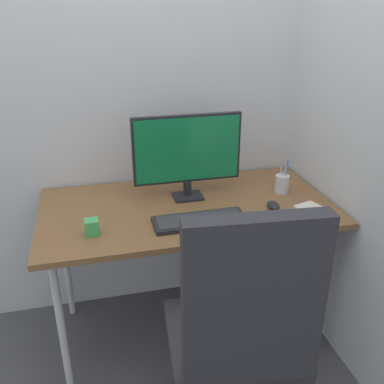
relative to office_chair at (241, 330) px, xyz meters
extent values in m
plane|color=#4C4C51|center=(-0.03, 0.71, -0.60)|extent=(8.00, 8.00, 0.00)
cube|color=silver|center=(-0.03, 1.10, 0.80)|extent=(3.08, 0.04, 2.80)
cube|color=silver|center=(0.70, 0.46, 0.80)|extent=(0.04, 2.42, 2.80)
cube|color=brown|center=(-0.03, 0.71, 0.15)|extent=(1.39, 0.73, 0.03)
cylinder|color=silver|center=(-0.65, 0.42, -0.23)|extent=(0.03, 0.03, 0.73)
cylinder|color=silver|center=(0.59, 0.42, -0.23)|extent=(0.03, 0.03, 0.73)
cylinder|color=silver|center=(-0.65, 1.00, -0.23)|extent=(0.03, 0.03, 0.73)
cylinder|color=silver|center=(0.59, 1.00, -0.23)|extent=(0.03, 0.03, 0.73)
sphere|color=black|center=(0.24, 0.24, -0.57)|extent=(0.05, 0.05, 0.05)
sphere|color=black|center=(-0.05, 0.36, -0.57)|extent=(0.05, 0.05, 0.05)
cylinder|color=#B2B5BA|center=(0.01, 0.10, -0.35)|extent=(0.04, 0.04, 0.34)
cube|color=#2D2D33|center=(0.01, 0.10, -0.14)|extent=(0.53, 0.48, 0.09)
cube|color=#2D2D33|center=(-0.01, -0.12, 0.21)|extent=(0.45, 0.11, 0.60)
cube|color=black|center=(0.00, 0.79, 0.17)|extent=(0.14, 0.12, 0.01)
cube|color=black|center=(0.00, 0.80, 0.22)|extent=(0.04, 0.02, 0.09)
cube|color=black|center=(0.00, 0.80, 0.41)|extent=(0.53, 0.02, 0.33)
cube|color=#14723F|center=(0.00, 0.79, 0.41)|extent=(0.51, 0.01, 0.31)
cube|color=black|center=(-0.01, 0.52, 0.17)|extent=(0.42, 0.15, 0.02)
cube|color=#333338|center=(-0.01, 0.52, 0.18)|extent=(0.38, 0.12, 0.00)
ellipsoid|color=black|center=(0.36, 0.58, 0.18)|extent=(0.06, 0.09, 0.03)
cylinder|color=silver|center=(0.48, 0.74, 0.21)|extent=(0.07, 0.07, 0.09)
cylinder|color=silver|center=(0.47, 0.74, 0.26)|extent=(0.02, 0.01, 0.10)
cylinder|color=silver|center=(0.48, 0.74, 0.26)|extent=(0.02, 0.01, 0.10)
torus|color=purple|center=(0.48, 0.74, 0.22)|extent=(0.03, 0.04, 0.01)
cylinder|color=#337FD8|center=(0.49, 0.74, 0.26)|extent=(0.02, 0.01, 0.15)
cube|color=silver|center=(0.53, 0.49, 0.17)|extent=(0.15, 0.18, 0.02)
cube|color=#3FAD59|center=(-0.48, 0.53, 0.19)|extent=(0.06, 0.06, 0.07)
camera|label=1|loc=(-0.45, -1.11, 1.06)|focal=40.08mm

